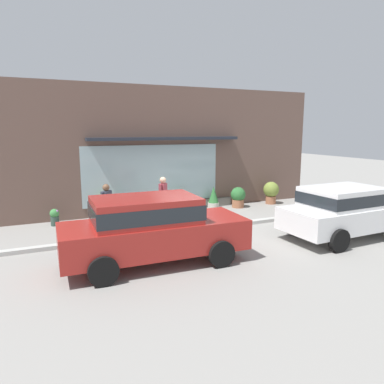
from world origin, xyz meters
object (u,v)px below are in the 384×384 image
object	(u,v)px
potted_plant_trailing_edge	(181,202)
potted_plant_window_center	(238,197)
fire_hydrant	(152,217)
potted_plant_corner_tall	(106,206)
potted_plant_window_left	(271,191)
potted_plant_window_right	(146,209)
parked_car_white	(345,209)
potted_plant_low_front	(55,217)
pedestrian_with_handbag	(163,197)
potted_plant_by_entrance	(214,198)
pedestrian_passerby	(107,205)
parked_car_red	(151,226)

from	to	relation	value
potted_plant_trailing_edge	potted_plant_window_center	distance (m)	2.57
fire_hydrant	potted_plant_corner_tall	xyz separation A→B (m)	(-1.13, 2.17, 0.06)
fire_hydrant	potted_plant_window_left	world-z (taller)	potted_plant_window_left
fire_hydrant	potted_plant_window_right	bearing A→B (deg)	78.32
parked_car_white	potted_plant_low_front	bearing A→B (deg)	145.73
potted_plant_trailing_edge	potted_plant_corner_tall	size ratio (longest dim) A/B	0.84
pedestrian_with_handbag	parked_car_white	distance (m)	5.94
parked_car_white	potted_plant_window_left	bearing A→B (deg)	76.67
pedestrian_with_handbag	potted_plant_window_center	xyz separation A→B (m)	(3.86, 1.30, -0.52)
parked_car_white	potted_plant_window_right	xyz separation A→B (m)	(-4.72, 5.41, -0.67)
pedestrian_with_handbag	potted_plant_corner_tall	bearing A→B (deg)	89.86
parked_car_white	potted_plant_window_left	distance (m)	5.27
potted_plant_by_entrance	potted_plant_window_left	distance (m)	2.81
pedestrian_passerby	potted_plant_by_entrance	world-z (taller)	pedestrian_passerby
potted_plant_window_center	potted_plant_corner_tall	distance (m)	5.59
pedestrian_passerby	potted_plant_window_left	size ratio (longest dim) A/B	1.64
fire_hydrant	pedestrian_passerby	bearing A→B (deg)	179.32
pedestrian_passerby	potted_plant_window_left	world-z (taller)	pedestrian_passerby
potted_plant_low_front	potted_plant_corner_tall	size ratio (longest dim) A/B	0.66
pedestrian_passerby	potted_plant_window_left	distance (m)	7.92
parked_car_white	potted_plant_low_front	size ratio (longest dim) A/B	7.09
pedestrian_passerby	parked_car_red	xyz separation A→B (m)	(0.52, -2.98, -0.00)
potted_plant_window_center	potted_plant_corner_tall	world-z (taller)	potted_plant_corner_tall
potted_plant_low_front	potted_plant_window_right	size ratio (longest dim) A/B	1.32
potted_plant_by_entrance	potted_plant_low_front	bearing A→B (deg)	-177.97
potted_plant_low_front	potted_plant_corner_tall	bearing A→B (deg)	9.69
pedestrian_with_handbag	parked_car_red	distance (m)	3.77
potted_plant_by_entrance	potted_plant_trailing_edge	bearing A→B (deg)	-177.33
parked_car_red	potted_plant_corner_tall	bearing A→B (deg)	93.64
potted_plant_window_left	potted_plant_corner_tall	bearing A→B (deg)	177.40
potted_plant_window_left	potted_plant_low_front	bearing A→B (deg)	179.87
parked_car_white	potted_plant_corner_tall	xyz separation A→B (m)	(-6.28, 5.49, -0.43)
pedestrian_passerby	potted_plant_low_front	distance (m)	2.45
parked_car_red	potted_plant_low_front	size ratio (longest dim) A/B	7.74
parked_car_white	parked_car_red	xyz separation A→B (m)	(-6.12, 0.35, 0.06)
pedestrian_passerby	parked_car_red	world-z (taller)	parked_car_red
parked_car_white	potted_plant_by_entrance	xyz separation A→B (m)	(-1.74, 5.40, -0.45)
potted_plant_window_right	fire_hydrant	bearing A→B (deg)	-101.68
parked_car_white	potted_plant_window_left	world-z (taller)	parked_car_white
pedestrian_with_handbag	potted_plant_low_front	world-z (taller)	pedestrian_with_handbag
parked_car_red	potted_plant_window_right	world-z (taller)	parked_car_red
pedestrian_passerby	potted_plant_trailing_edge	bearing A→B (deg)	166.01
parked_car_red	potted_plant_window_center	bearing A→B (deg)	43.05
potted_plant_trailing_edge	potted_plant_window_right	bearing A→B (deg)	177.08
parked_car_red	potted_plant_low_front	world-z (taller)	parked_car_red
pedestrian_passerby	potted_plant_window_left	xyz separation A→B (m)	(7.69, 1.82, -0.40)
parked_car_white	parked_car_red	bearing A→B (deg)	174.99
potted_plant_low_front	potted_plant_window_left	distance (m)	9.17
potted_plant_corner_tall	potted_plant_window_right	bearing A→B (deg)	-3.03
potted_plant_corner_tall	parked_car_white	bearing A→B (deg)	-41.15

